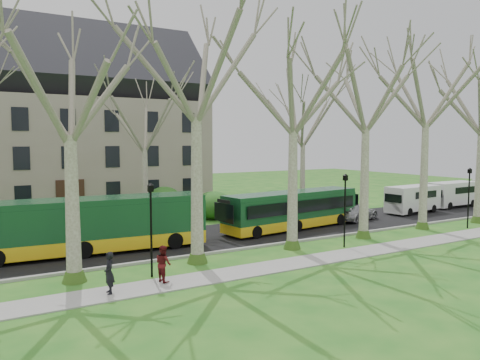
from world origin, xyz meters
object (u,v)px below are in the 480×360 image
(bus_lead, at_px, (92,225))
(pedestrian_b, at_px, (163,264))
(bus_follow, at_px, (292,210))
(van_a, at_px, (413,199))
(van_b, at_px, (453,194))
(sedan, at_px, (356,212))
(pedestrian_a, at_px, (109,273))

(bus_lead, relative_size, pedestrian_b, 7.78)
(bus_follow, relative_size, van_a, 2.04)
(bus_follow, relative_size, van_b, 2.03)
(bus_lead, distance_m, van_a, 27.58)
(bus_follow, height_order, sedan, bus_follow)
(sedan, height_order, pedestrian_a, pedestrian_a)
(bus_lead, xyz_separation_m, van_a, (27.57, 0.64, -0.41))
(bus_lead, distance_m, bus_follow, 14.03)
(van_a, height_order, pedestrian_a, van_a)
(pedestrian_a, bearing_deg, van_b, 105.29)
(bus_follow, xyz_separation_m, van_a, (13.54, 0.60, -0.20))
(bus_follow, xyz_separation_m, van_b, (19.83, 1.15, -0.19))
(bus_lead, distance_m, pedestrian_a, 7.72)
(sedan, xyz_separation_m, pedestrian_a, (-21.56, -7.90, 0.19))
(bus_follow, distance_m, pedestrian_a, 16.95)
(van_a, xyz_separation_m, pedestrian_a, (-28.66, -8.25, -0.31))
(bus_follow, xyz_separation_m, pedestrian_b, (-12.60, -7.23, -0.56))
(sedan, height_order, van_a, van_a)
(bus_follow, relative_size, sedan, 2.39)
(van_a, relative_size, van_b, 0.99)
(van_b, height_order, pedestrian_b, van_b)
(pedestrian_a, bearing_deg, bus_follow, 117.98)
(bus_lead, distance_m, van_b, 33.89)
(bus_lead, height_order, van_b, bus_lead)
(van_a, distance_m, van_b, 6.32)
(sedan, xyz_separation_m, van_b, (13.40, 0.89, 0.52))
(bus_follow, bearing_deg, van_b, -3.39)
(bus_follow, distance_m, van_a, 13.55)
(bus_follow, bearing_deg, van_a, -4.14)
(bus_lead, xyz_separation_m, sedan, (20.47, 0.30, -0.92))
(bus_follow, height_order, pedestrian_a, bus_follow)
(bus_lead, relative_size, pedestrian_a, 7.35)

